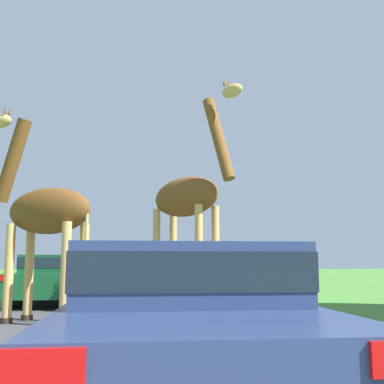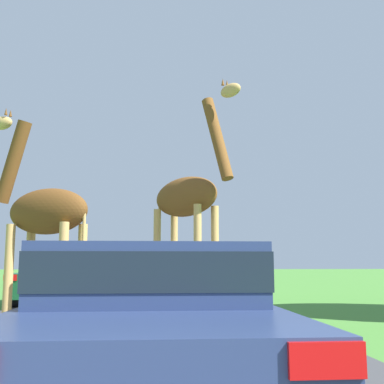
# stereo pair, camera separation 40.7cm
# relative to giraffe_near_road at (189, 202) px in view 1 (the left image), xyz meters

# --- Properties ---
(road) EXTENTS (6.51, 120.00, 0.00)m
(road) POSITION_rel_giraffe_near_road_xyz_m (-1.32, 18.46, -2.57)
(road) COLOR #424244
(road) RESTS_ON ground
(giraffe_near_road) EXTENTS (2.05, 2.49, 5.24)m
(giraffe_near_road) POSITION_rel_giraffe_near_road_xyz_m (0.00, 0.00, 0.00)
(giraffe_near_road) COLOR tan
(giraffe_near_road) RESTS_ON ground
(giraffe_companion) EXTENTS (2.54, 1.69, 4.56)m
(giraffe_companion) POSITION_rel_giraffe_near_road_xyz_m (-3.09, -1.05, -0.42)
(giraffe_companion) COLOR tan
(giraffe_companion) RESTS_ON ground
(car_lead_maroon) EXTENTS (1.76, 4.09, 1.33)m
(car_lead_maroon) POSITION_rel_giraffe_near_road_xyz_m (-0.87, -7.12, -1.85)
(car_lead_maroon) COLOR navy
(car_lead_maroon) RESTS_ON ground
(car_queue_right) EXTENTS (1.87, 4.39, 1.36)m
(car_queue_right) POSITION_rel_giraffe_near_road_xyz_m (0.40, 10.47, -1.84)
(car_queue_right) COLOR silver
(car_queue_right) RESTS_ON ground
(car_queue_left) EXTENTS (1.78, 4.28, 1.31)m
(car_queue_left) POSITION_rel_giraffe_near_road_xyz_m (-2.25, 17.04, -1.87)
(car_queue_left) COLOR silver
(car_queue_left) RESTS_ON ground
(car_far_ahead) EXTENTS (1.81, 4.77, 1.39)m
(car_far_ahead) POSITION_rel_giraffe_near_road_xyz_m (-3.59, 3.66, -1.83)
(car_far_ahead) COLOR #144C28
(car_far_ahead) RESTS_ON ground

